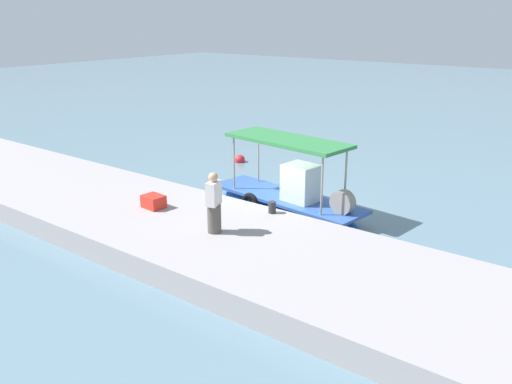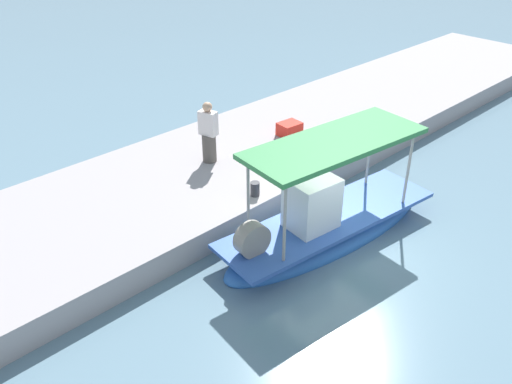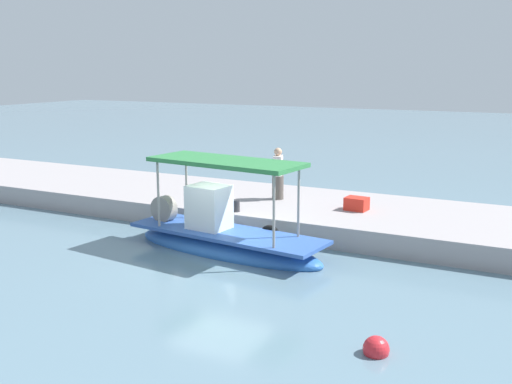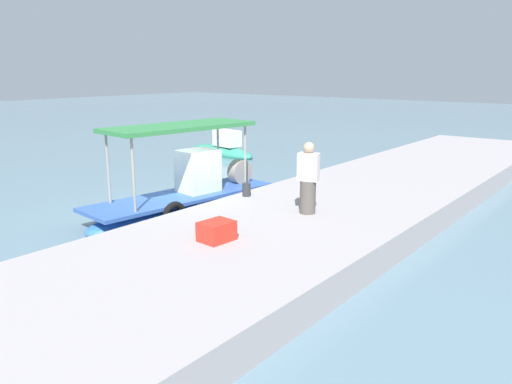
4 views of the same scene
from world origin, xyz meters
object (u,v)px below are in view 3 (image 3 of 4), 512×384
Objects in this scene: mooring_bollard at (236,206)px; cargo_crate at (357,204)px; marker_buoy at (376,349)px; main_fishing_boat at (224,236)px; fisherman_near_bollard at (278,176)px.

cargo_crate is at bearing -149.93° from mooring_bollard.
cargo_crate is at bearing -69.60° from marker_buoy.
mooring_bollard is 0.55× the size of cargo_crate.
cargo_crate is at bearing -125.67° from main_fishing_boat.
marker_buoy is (-5.97, 8.49, -1.40)m from fisherman_near_bollard.
main_fishing_boat reaches higher than mooring_bollard.
main_fishing_boat reaches higher than marker_buoy.
main_fishing_boat is at bearing 108.45° from mooring_bollard.
main_fishing_boat reaches higher than fisherman_near_bollard.
cargo_crate is (-2.72, -3.79, 0.46)m from main_fishing_boat.
cargo_crate is (-3.34, -1.93, 0.02)m from mooring_bollard.
main_fishing_boat reaches higher than cargo_crate.
cargo_crate is (-2.95, 0.36, -0.60)m from fisherman_near_bollard.
cargo_crate is 1.39× the size of marker_buoy.
marker_buoy is (-5.74, 4.34, -0.34)m from main_fishing_boat.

